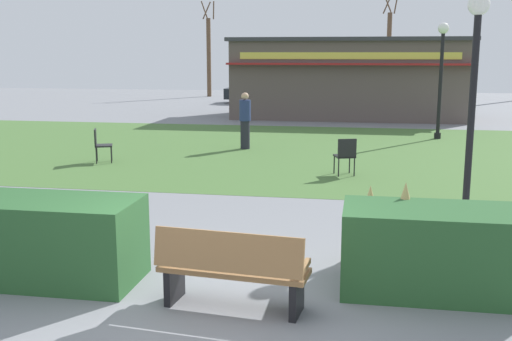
{
  "coord_description": "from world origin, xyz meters",
  "views": [
    {
      "loc": [
        1.74,
        -6.29,
        2.86
      ],
      "look_at": [
        0.14,
        2.8,
        1.08
      ],
      "focal_mm": 43.03,
      "sensor_mm": 36.0,
      "label": 1
    }
  ],
  "objects_px": {
    "person_strolling": "(245,120)",
    "parked_car_west_slot": "(262,92)",
    "tree_left_bg": "(388,54)",
    "food_kiosk": "(348,78)",
    "lamppost_mid": "(474,79)",
    "cafe_chair_west": "(346,154)",
    "park_bench": "(232,269)",
    "lamppost_far": "(441,66)",
    "tree_right_bg": "(209,55)",
    "cafe_chair_east": "(100,143)"
  },
  "relations": [
    {
      "from": "cafe_chair_west",
      "to": "cafe_chair_east",
      "type": "bearing_deg",
      "value": 174.15
    },
    {
      "from": "park_bench",
      "to": "cafe_chair_east",
      "type": "relative_size",
      "value": 1.96
    },
    {
      "from": "cafe_chair_west",
      "to": "parked_car_west_slot",
      "type": "height_order",
      "value": "parked_car_west_slot"
    },
    {
      "from": "lamppost_mid",
      "to": "parked_car_west_slot",
      "type": "distance_m",
      "value": 25.12
    },
    {
      "from": "tree_right_bg",
      "to": "food_kiosk",
      "type": "bearing_deg",
      "value": -51.48
    },
    {
      "from": "parked_car_west_slot",
      "to": "lamppost_far",
      "type": "bearing_deg",
      "value": -58.72
    },
    {
      "from": "tree_right_bg",
      "to": "park_bench",
      "type": "bearing_deg",
      "value": -75.35
    },
    {
      "from": "lamppost_mid",
      "to": "tree_left_bg",
      "type": "xyz_separation_m",
      "value": [
        -0.41,
        27.99,
        0.36
      ]
    },
    {
      "from": "food_kiosk",
      "to": "person_strolling",
      "type": "xyz_separation_m",
      "value": [
        -2.78,
        -9.81,
        -0.89
      ]
    },
    {
      "from": "tree_left_bg",
      "to": "lamppost_mid",
      "type": "bearing_deg",
      "value": -89.16
    },
    {
      "from": "lamppost_mid",
      "to": "cafe_chair_east",
      "type": "relative_size",
      "value": 4.28
    },
    {
      "from": "cafe_chair_east",
      "to": "tree_right_bg",
      "type": "xyz_separation_m",
      "value": [
        -3.26,
        24.5,
        2.15
      ]
    },
    {
      "from": "parked_car_west_slot",
      "to": "tree_right_bg",
      "type": "bearing_deg",
      "value": 132.26
    },
    {
      "from": "cafe_chair_west",
      "to": "parked_car_west_slot",
      "type": "distance_m",
      "value": 21.1
    },
    {
      "from": "lamppost_far",
      "to": "parked_car_west_slot",
      "type": "bearing_deg",
      "value": 121.28
    },
    {
      "from": "park_bench",
      "to": "cafe_chair_west",
      "type": "relative_size",
      "value": 1.96
    },
    {
      "from": "park_bench",
      "to": "tree_right_bg",
      "type": "bearing_deg",
      "value": 104.65
    },
    {
      "from": "tree_left_bg",
      "to": "food_kiosk",
      "type": "bearing_deg",
      "value": -100.7
    },
    {
      "from": "tree_left_bg",
      "to": "tree_right_bg",
      "type": "distance_m",
      "value": 11.46
    },
    {
      "from": "cafe_chair_east",
      "to": "person_strolling",
      "type": "xyz_separation_m",
      "value": [
        3.31,
        2.95,
        0.33
      ]
    },
    {
      "from": "lamppost_far",
      "to": "food_kiosk",
      "type": "relative_size",
      "value": 0.37
    },
    {
      "from": "lamppost_mid",
      "to": "food_kiosk",
      "type": "height_order",
      "value": "lamppost_mid"
    },
    {
      "from": "cafe_chair_west",
      "to": "tree_right_bg",
      "type": "relative_size",
      "value": 0.15
    },
    {
      "from": "cafe_chair_west",
      "to": "lamppost_far",
      "type": "bearing_deg",
      "value": 67.41
    },
    {
      "from": "food_kiosk",
      "to": "parked_car_west_slot",
      "type": "height_order",
      "value": "food_kiosk"
    },
    {
      "from": "tree_left_bg",
      "to": "parked_car_west_slot",
      "type": "bearing_deg",
      "value": -150.16
    },
    {
      "from": "cafe_chair_east",
      "to": "tree_left_bg",
      "type": "relative_size",
      "value": 0.14
    },
    {
      "from": "cafe_chair_east",
      "to": "parked_car_west_slot",
      "type": "xyz_separation_m",
      "value": [
        1.06,
        19.75,
        0.12
      ]
    },
    {
      "from": "cafe_chair_east",
      "to": "person_strolling",
      "type": "relative_size",
      "value": 0.53
    },
    {
      "from": "person_strolling",
      "to": "tree_right_bg",
      "type": "xyz_separation_m",
      "value": [
        -6.57,
        21.55,
        1.82
      ]
    },
    {
      "from": "cafe_chair_east",
      "to": "tree_left_bg",
      "type": "xyz_separation_m",
      "value": [
        8.19,
        23.84,
        2.25
      ]
    },
    {
      "from": "cafe_chair_east",
      "to": "park_bench",
      "type": "bearing_deg",
      "value": -57.95
    },
    {
      "from": "lamppost_mid",
      "to": "person_strolling",
      "type": "distance_m",
      "value": 8.98
    },
    {
      "from": "lamppost_far",
      "to": "tree_left_bg",
      "type": "height_order",
      "value": "tree_left_bg"
    },
    {
      "from": "lamppost_mid",
      "to": "person_strolling",
      "type": "relative_size",
      "value": 2.26
    },
    {
      "from": "cafe_chair_west",
      "to": "tree_left_bg",
      "type": "relative_size",
      "value": 0.14
    },
    {
      "from": "lamppost_mid",
      "to": "cafe_chair_east",
      "type": "bearing_deg",
      "value": 154.25
    },
    {
      "from": "lamppost_far",
      "to": "food_kiosk",
      "type": "height_order",
      "value": "lamppost_far"
    },
    {
      "from": "park_bench",
      "to": "cafe_chair_east",
      "type": "bearing_deg",
      "value": 122.05
    },
    {
      "from": "park_bench",
      "to": "lamppost_mid",
      "type": "xyz_separation_m",
      "value": [
        3.2,
        4.48,
        1.94
      ]
    },
    {
      "from": "person_strolling",
      "to": "parked_car_west_slot",
      "type": "distance_m",
      "value": 16.95
    },
    {
      "from": "lamppost_far",
      "to": "tree_left_bg",
      "type": "distance_m",
      "value": 17.65
    },
    {
      "from": "cafe_chair_west",
      "to": "parked_car_west_slot",
      "type": "relative_size",
      "value": 0.21
    },
    {
      "from": "cafe_chair_west",
      "to": "person_strolling",
      "type": "height_order",
      "value": "person_strolling"
    },
    {
      "from": "person_strolling",
      "to": "parked_car_west_slot",
      "type": "relative_size",
      "value": 0.4
    },
    {
      "from": "lamppost_mid",
      "to": "lamppost_far",
      "type": "bearing_deg",
      "value": 86.25
    },
    {
      "from": "park_bench",
      "to": "person_strolling",
      "type": "height_order",
      "value": "person_strolling"
    },
    {
      "from": "food_kiosk",
      "to": "tree_right_bg",
      "type": "distance_m",
      "value": 15.04
    },
    {
      "from": "park_bench",
      "to": "parked_car_west_slot",
      "type": "height_order",
      "value": "parked_car_west_slot"
    },
    {
      "from": "cafe_chair_west",
      "to": "tree_left_bg",
      "type": "distance_m",
      "value": 24.67
    }
  ]
}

